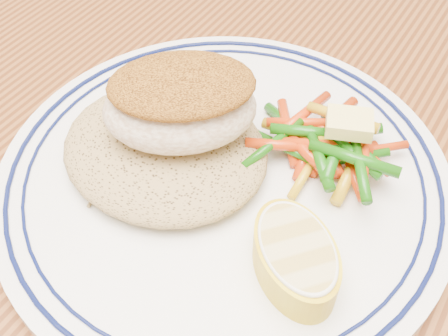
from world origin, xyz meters
TOP-DOWN VIEW (x-y plane):
  - dining_table at (0.00, 0.00)m, footprint 1.50×0.90m
  - plate at (0.03, -0.04)m, footprint 0.30×0.30m
  - rice_pilaf at (-0.01, -0.05)m, footprint 0.14×0.12m
  - fish_fillet at (-0.00, -0.03)m, footprint 0.12×0.11m
  - vegetable_pile at (0.08, 0.01)m, footprint 0.11×0.10m
  - butter_pat at (0.09, 0.02)m, footprint 0.03×0.03m
  - lemon_wedge at (0.10, -0.08)m, footprint 0.09×0.09m

SIDE VIEW (x-z plane):
  - dining_table at x=0.00m, z-range 0.28..1.03m
  - plate at x=0.03m, z-range 0.75..0.77m
  - rice_pilaf at x=-0.01m, z-range 0.77..0.79m
  - vegetable_pile at x=0.08m, z-range 0.76..0.79m
  - lemon_wedge at x=0.10m, z-range 0.77..0.79m
  - butter_pat at x=0.09m, z-range 0.79..0.80m
  - fish_fillet at x=0.00m, z-range 0.79..0.83m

